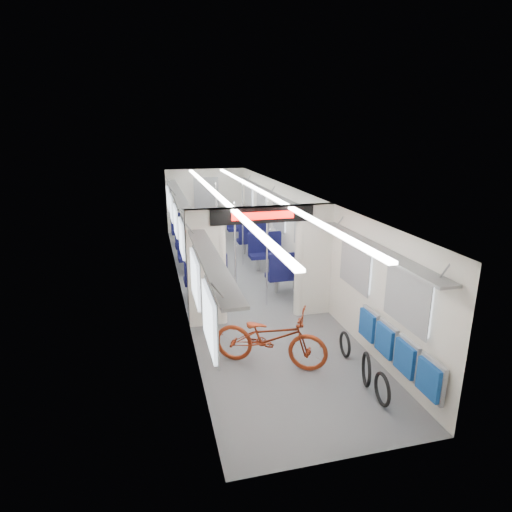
# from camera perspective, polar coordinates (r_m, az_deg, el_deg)

# --- Properties ---
(carriage) EXTENTS (12.00, 12.02, 2.31)m
(carriage) POSITION_cam_1_polar(r_m,az_deg,el_deg) (9.94, -1.85, 3.79)
(carriage) COLOR #515456
(carriage) RESTS_ON ground
(bicycle) EXTENTS (1.95, 1.48, 0.98)m
(bicycle) POSITION_cam_1_polar(r_m,az_deg,el_deg) (7.00, 1.92, -10.79)
(bicycle) COLOR maroon
(bicycle) RESTS_ON ground
(flip_bench) EXTENTS (0.12, 2.13, 0.54)m
(flip_bench) POSITION_cam_1_polar(r_m,az_deg,el_deg) (6.81, 18.18, -11.68)
(flip_bench) COLOR gray
(flip_bench) RESTS_ON carriage
(bike_hoop_a) EXTENTS (0.10, 0.48, 0.48)m
(bike_hoop_a) POSITION_cam_1_polar(r_m,az_deg,el_deg) (6.48, 16.47, -16.85)
(bike_hoop_a) COLOR black
(bike_hoop_a) RESTS_ON ground
(bike_hoop_b) EXTENTS (0.21, 0.52, 0.53)m
(bike_hoop_b) POSITION_cam_1_polar(r_m,az_deg,el_deg) (6.82, 14.48, -14.60)
(bike_hoop_b) COLOR black
(bike_hoop_b) RESTS_ON ground
(bike_hoop_c) EXTENTS (0.09, 0.45, 0.45)m
(bike_hoop_c) POSITION_cam_1_polar(r_m,az_deg,el_deg) (7.52, 11.76, -11.63)
(bike_hoop_c) COLOR black
(bike_hoop_c) RESTS_ON ground
(seat_bay_near_left) EXTENTS (0.96, 2.29, 1.17)m
(seat_bay_near_left) POSITION_cam_1_polar(r_m,az_deg,el_deg) (10.62, -7.45, -0.69)
(seat_bay_near_left) COLOR #0C0D38
(seat_bay_near_left) RESTS_ON ground
(seat_bay_near_right) EXTENTS (0.93, 2.17, 1.13)m
(seat_bay_near_right) POSITION_cam_1_polar(r_m,az_deg,el_deg) (10.77, 2.63, -0.41)
(seat_bay_near_right) COLOR #0C0D38
(seat_bay_near_right) RESTS_ON ground
(seat_bay_far_left) EXTENTS (0.94, 2.21, 1.14)m
(seat_bay_far_left) POSITION_cam_1_polar(r_m,az_deg,el_deg) (13.56, -9.01, 3.03)
(seat_bay_far_left) COLOR #0C0D38
(seat_bay_far_left) RESTS_ON ground
(seat_bay_far_right) EXTENTS (0.91, 2.09, 1.10)m
(seat_bay_far_right) POSITION_cam_1_polar(r_m,az_deg,el_deg) (13.89, -1.32, 3.48)
(seat_bay_far_right) COLOR #0C0D38
(seat_bay_far_right) RESTS_ON ground
(stanchion_near_left) EXTENTS (0.04, 0.04, 2.30)m
(stanchion_near_left) POSITION_cam_1_polar(r_m,az_deg,el_deg) (8.93, -2.77, -0.04)
(stanchion_near_left) COLOR silver
(stanchion_near_left) RESTS_ON ground
(stanchion_near_right) EXTENTS (0.04, 0.04, 2.30)m
(stanchion_near_right) POSITION_cam_1_polar(r_m,az_deg,el_deg) (9.04, 1.46, 0.17)
(stanchion_near_right) COLOR silver
(stanchion_near_right) RESTS_ON ground
(stanchion_far_left) EXTENTS (0.04, 0.04, 2.30)m
(stanchion_far_left) POSITION_cam_1_polar(r_m,az_deg,el_deg) (11.97, -5.22, 4.24)
(stanchion_far_left) COLOR silver
(stanchion_far_left) RESTS_ON ground
(stanchion_far_right) EXTENTS (0.04, 0.04, 2.30)m
(stanchion_far_right) POSITION_cam_1_polar(r_m,az_deg,el_deg) (11.81, -1.79, 4.12)
(stanchion_far_right) COLOR silver
(stanchion_far_right) RESTS_ON ground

